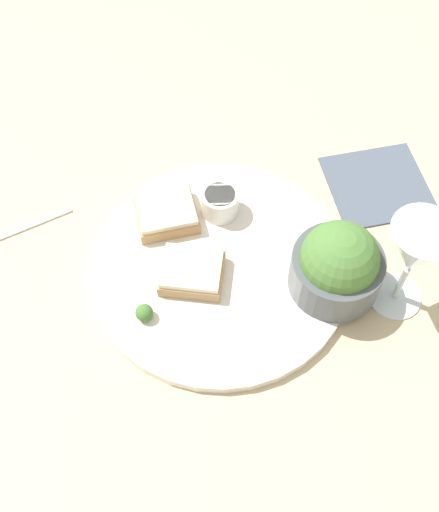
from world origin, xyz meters
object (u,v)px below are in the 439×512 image
wine_glass (415,254)px  napkin (378,185)px  fork (1,236)px  cheese_toast_near (166,213)px  salad_bowl (338,265)px  sauce_ramekin (220,202)px  cheese_toast_far (192,272)px

wine_glass → napkin: bearing=109.9°
napkin → fork: bearing=-149.6°
cheese_toast_near → salad_bowl: bearing=-4.5°
sauce_ramekin → cheese_toast_near: 0.07m
salad_bowl → cheese_toast_far: 0.18m
cheese_toast_near → wine_glass: bearing=-0.3°
cheese_toast_near → napkin: bearing=33.4°
napkin → fork: size_ratio=1.20×
cheese_toast_near → cheese_toast_far: same height
salad_bowl → wine_glass: bearing=12.3°
cheese_toast_far → fork: cheese_toast_far is taller
salad_bowl → fork: bearing=-169.5°
napkin → fork: 0.52m
salad_bowl → cheese_toast_near: (-0.23, 0.02, -0.03)m
napkin → salad_bowl: bearing=-95.4°
cheese_toast_far → sauce_ramekin: bearing=92.2°
wine_glass → fork: 0.52m
sauce_ramekin → wine_glass: size_ratio=0.34×
cheese_toast_far → cheese_toast_near: bearing=132.5°
cheese_toast_far → salad_bowl: bearing=17.9°
cheese_toast_near → fork: size_ratio=0.68×
salad_bowl → cheese_toast_near: size_ratio=1.07×
sauce_ramekin → cheese_toast_far: 0.11m
salad_bowl → cheese_toast_near: bearing=175.5°
sauce_ramekin → napkin: 0.23m
salad_bowl → cheese_toast_far: salad_bowl is taller
cheese_toast_far → fork: 0.26m
cheese_toast_near → cheese_toast_far: (0.07, -0.07, -0.00)m
cheese_toast_far → wine_glass: (0.24, 0.07, 0.07)m
salad_bowl → fork: salad_bowl is taller
sauce_ramekin → fork: size_ratio=0.32×
salad_bowl → fork: (-0.43, -0.08, -0.05)m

